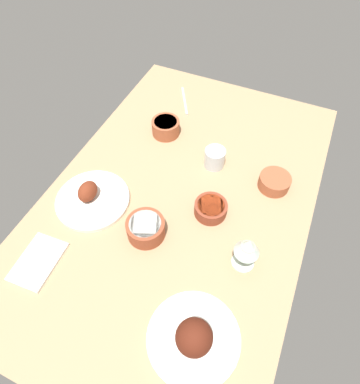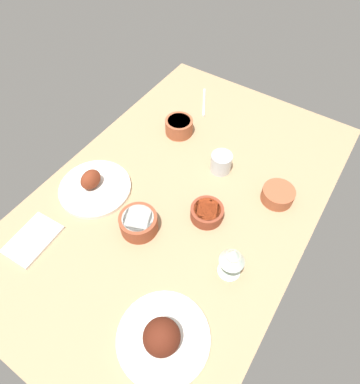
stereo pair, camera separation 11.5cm
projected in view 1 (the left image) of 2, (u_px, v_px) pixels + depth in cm
name	position (u px, v px, depth cm)	size (l,w,h in cm)	color
dining_table	(180.00, 199.00, 118.79)	(140.00, 90.00, 4.00)	tan
plate_near_viewer	(92.00, 198.00, 114.38)	(25.68, 25.68, 8.21)	white
plate_center_main	(194.00, 338.00, 85.57)	(25.26, 25.26, 11.06)	white
bowl_sauce	(211.00, 208.00, 110.77)	(11.13, 11.13, 4.66)	brown
bowl_pasta	(274.00, 182.00, 117.51)	(11.24, 11.24, 4.91)	#A35133
bowl_onions	(166.00, 127.00, 133.54)	(11.26, 11.26, 6.38)	#A35133
bowl_cream	(146.00, 228.00, 105.12)	(12.46, 12.46, 6.44)	brown
wine_glass	(248.00, 248.00, 93.83)	(7.60, 7.60, 14.00)	silver
water_tumbler	(215.00, 158.00, 122.88)	(7.73, 7.73, 7.55)	silver
folded_napkin	(38.00, 261.00, 101.33)	(17.04, 11.55, 1.20)	white
fork_loose	(184.00, 101.00, 148.35)	(18.79, 0.90, 0.80)	silver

